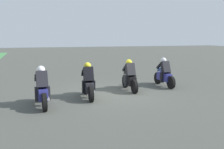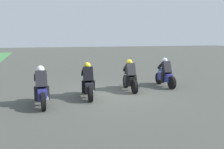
{
  "view_description": "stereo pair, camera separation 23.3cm",
  "coord_description": "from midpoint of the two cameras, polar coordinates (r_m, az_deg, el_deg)",
  "views": [
    {
      "loc": [
        -10.02,
        3.6,
        2.51
      ],
      "look_at": [
        -0.11,
        -0.02,
        0.9
      ],
      "focal_mm": 38.13,
      "sensor_mm": 36.0,
      "label": 1
    },
    {
      "loc": [
        -10.1,
        3.38,
        2.51
      ],
      "look_at": [
        -0.11,
        -0.02,
        0.9
      ],
      "focal_mm": 38.13,
      "sensor_mm": 36.0,
      "label": 2
    }
  ],
  "objects": [
    {
      "name": "rider_lane_a",
      "position": [
        12.78,
        13.16,
        -0.05
      ],
      "size": [
        2.04,
        0.55,
        1.51
      ],
      "rotation": [
        0.0,
        0.0,
        -0.05
      ],
      "color": "black",
      "rests_on": "ground_plane"
    },
    {
      "name": "ground_plane",
      "position": [
        10.94,
        0.31,
        -4.59
      ],
      "size": [
        120.0,
        120.0,
        0.0
      ],
      "primitive_type": "plane",
      "color": "#484A43"
    },
    {
      "name": "rider_lane_d",
      "position": [
        9.23,
        -15.87,
        -3.46
      ],
      "size": [
        2.04,
        0.54,
        1.51
      ],
      "rotation": [
        0.0,
        0.0,
        0.03
      ],
      "color": "black",
      "rests_on": "ground_plane"
    },
    {
      "name": "rider_lane_c",
      "position": [
        10.12,
        -5.14,
        -2.11
      ],
      "size": [
        2.04,
        0.56,
        1.51
      ],
      "rotation": [
        0.0,
        0.0,
        -0.1
      ],
      "color": "black",
      "rests_on": "ground_plane"
    },
    {
      "name": "rider_lane_b",
      "position": [
        11.53,
        4.92,
        -0.78
      ],
      "size": [
        2.04,
        0.56,
        1.51
      ],
      "rotation": [
        0.0,
        0.0,
        -0.09
      ],
      "color": "black",
      "rests_on": "ground_plane"
    }
  ]
}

